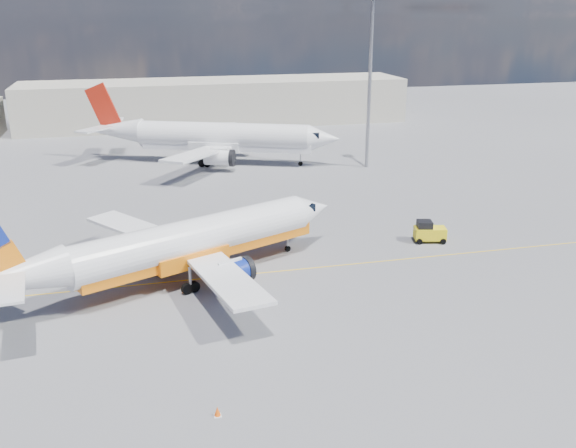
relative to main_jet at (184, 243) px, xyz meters
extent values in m
plane|color=slate|center=(7.54, -2.94, -3.16)|extent=(240.00, 240.00, 0.00)
cube|color=yellow|center=(7.54, 0.06, -3.16)|extent=(70.00, 0.15, 0.01)
cube|color=#BAB3A0|center=(12.54, 72.06, 0.84)|extent=(70.00, 14.00, 8.00)
cylinder|color=white|center=(0.90, 0.41, 0.21)|extent=(20.08, 11.50, 3.19)
cone|color=white|center=(11.97, 5.49, 0.21)|extent=(4.74, 4.46, 3.19)
cone|color=white|center=(-11.46, -5.26, 0.54)|extent=(7.23, 5.49, 3.03)
cube|color=black|center=(10.78, 4.94, 0.73)|extent=(2.35, 2.62, 0.66)
cube|color=orange|center=(1.32, 0.61, -0.87)|extent=(19.84, 10.98, 1.13)
cube|color=white|center=(-3.12, 5.79, -0.63)|extent=(9.37, 10.66, 0.75)
cube|color=white|center=(2.35, -6.14, -0.63)|extent=(5.03, 11.61, 0.75)
cylinder|color=navy|center=(-0.44, 4.44, -1.52)|extent=(3.81, 3.03, 1.78)
cylinder|color=navy|center=(3.08, -3.23, -1.52)|extent=(3.81, 3.03, 1.78)
cylinder|color=black|center=(0.93, 5.07, -1.52)|extent=(1.25, 1.99, 1.97)
cylinder|color=black|center=(4.44, -2.60, -1.52)|extent=(1.25, 1.99, 1.97)
cube|color=white|center=(-11.49, -8.57, 1.15)|extent=(2.59, 4.89, 0.17)
cylinder|color=#95959D|center=(9.42, 4.32, -1.99)|extent=(0.22, 0.22, 1.97)
cylinder|color=black|center=(9.42, 4.32, -2.90)|extent=(0.57, 0.42, 0.53)
cylinder|color=black|center=(-1.75, 1.67, -2.74)|extent=(0.92, 0.68, 0.84)
cylinder|color=black|center=(0.13, -2.42, -2.74)|extent=(0.92, 0.68, 0.84)
cylinder|color=white|center=(9.10, 39.63, 0.69)|extent=(23.18, 12.30, 3.64)
cone|color=white|center=(21.98, 34.36, 0.69)|extent=(5.34, 4.99, 3.64)
cone|color=white|center=(-5.27, 45.52, 1.07)|extent=(8.25, 6.04, 3.46)
cube|color=black|center=(20.60, 34.93, 1.28)|extent=(2.62, 2.97, 0.75)
cube|color=white|center=(9.60, 39.43, -0.54)|extent=(22.94, 11.70, 1.29)
cube|color=white|center=(10.45, 47.18, -0.27)|extent=(5.24, 13.21, 0.86)
cube|color=white|center=(4.77, 33.30, -0.27)|extent=(10.36, 12.39, 0.86)
cylinder|color=white|center=(11.42, 43.89, -1.29)|extent=(4.34, 3.34, 2.03)
cylinder|color=white|center=(7.77, 34.97, -1.29)|extent=(4.34, 3.34, 2.03)
cylinder|color=black|center=(13.01, 43.24, -1.29)|extent=(1.35, 2.28, 2.25)
cylinder|color=black|center=(9.36, 34.32, -1.29)|extent=(1.35, 2.28, 2.25)
cube|color=#B71E0E|center=(-6.76, 46.12, 4.33)|extent=(4.77, 2.20, 6.68)
cube|color=white|center=(-5.46, 49.30, 1.76)|extent=(2.75, 5.51, 0.19)
cube|color=white|center=(-8.06, 42.95, 1.76)|extent=(5.26, 5.61, 0.19)
cylinder|color=#95959D|center=(19.01, 35.58, -1.82)|extent=(0.25, 0.25, 2.25)
cylinder|color=black|center=(19.01, 35.58, -2.86)|extent=(0.65, 0.47, 0.60)
cylinder|color=black|center=(8.09, 42.82, -2.68)|extent=(1.05, 0.74, 0.96)
cylinder|color=black|center=(6.14, 38.07, -2.68)|extent=(1.05, 0.74, 0.96)
cylinder|color=black|center=(21.95, 4.59, -2.89)|extent=(0.58, 0.34, 0.55)
cylinder|color=black|center=(21.58, 3.11, -2.89)|extent=(0.58, 0.34, 0.55)
cylinder|color=black|center=(24.07, 4.08, -2.89)|extent=(0.58, 0.34, 0.55)
cylinder|color=black|center=(23.71, 2.59, -2.89)|extent=(0.58, 0.34, 0.55)
cube|color=yellow|center=(22.83, 3.59, -2.34)|extent=(3.12, 2.16, 1.09)
cube|color=black|center=(22.30, 3.72, -1.47)|extent=(1.59, 1.59, 0.66)
cube|color=white|center=(-0.08, -18.39, -3.14)|extent=(0.41, 0.41, 0.04)
cone|color=#FF580A|center=(-0.08, -18.39, -2.86)|extent=(0.35, 0.35, 0.53)
cylinder|color=#95959D|center=(27.56, 32.73, 7.58)|extent=(0.47, 0.47, 21.49)
camera|label=1|loc=(-3.47, -47.50, 17.48)|focal=40.00mm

